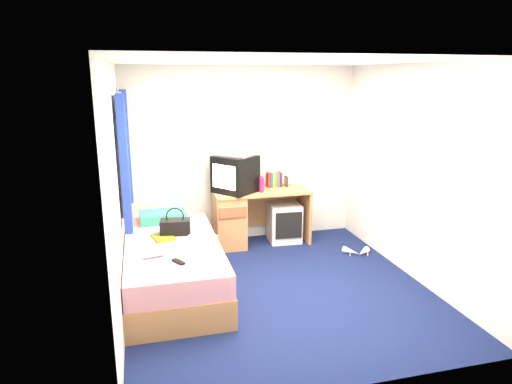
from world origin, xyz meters
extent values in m
plane|color=#0C1438|center=(0.00, 0.00, 0.00)|extent=(3.40, 3.40, 0.00)
plane|color=white|center=(0.00, 0.00, 2.40)|extent=(3.40, 3.40, 0.00)
plane|color=silver|center=(0.00, 1.70, 1.20)|extent=(3.20, 0.00, 3.20)
plane|color=silver|center=(0.00, -1.70, 1.20)|extent=(3.20, 0.00, 3.20)
plane|color=silver|center=(-1.60, 0.00, 1.20)|extent=(0.00, 3.40, 3.40)
plane|color=silver|center=(1.60, 0.00, 1.20)|extent=(0.00, 3.40, 3.40)
cube|color=#B77D4C|center=(-1.10, 0.27, 0.15)|extent=(1.00, 2.00, 0.30)
cube|color=brown|center=(-0.60, -0.13, 0.16)|extent=(0.02, 0.70, 0.18)
cube|color=white|center=(-1.10, 0.27, 0.42)|extent=(0.98, 1.98, 0.24)
cube|color=teal|center=(-1.15, 1.04, 0.60)|extent=(0.56, 0.38, 0.12)
cube|color=#B77D4C|center=(0.19, 1.42, 0.73)|extent=(1.30, 0.55, 0.03)
cube|color=#B77D4C|center=(-0.26, 1.42, 0.36)|extent=(0.40, 0.52, 0.72)
cube|color=#B77D4C|center=(0.82, 1.42, 0.36)|extent=(0.04, 0.52, 0.72)
cube|color=#B77D4C|center=(0.44, 1.67, 0.45)|extent=(0.78, 0.03, 0.55)
cube|color=silver|center=(0.53, 1.43, 0.27)|extent=(0.45, 0.45, 0.54)
cube|color=black|center=(-0.16, 1.44, 1.00)|extent=(0.66, 0.67, 0.49)
cube|color=beige|center=(-0.34, 1.30, 1.00)|extent=(0.25, 0.30, 0.30)
cube|color=#B6B6B9|center=(-0.16, 1.44, 1.28)|extent=(0.54, 0.54, 0.09)
cube|color=maroon|center=(0.34, 1.60, 0.85)|extent=(0.03, 0.13, 0.20)
cube|color=navy|center=(0.38, 1.60, 0.85)|extent=(0.03, 0.13, 0.20)
cube|color=gold|center=(0.41, 1.60, 0.85)|extent=(0.03, 0.13, 0.20)
cube|color=#337F33|center=(0.45, 1.60, 0.85)|extent=(0.03, 0.13, 0.20)
cube|color=#7F337F|center=(0.48, 1.60, 0.85)|extent=(0.03, 0.13, 0.20)
cube|color=#262626|center=(0.52, 1.60, 0.85)|extent=(0.03, 0.13, 0.20)
cube|color=black|center=(0.60, 1.59, 0.82)|extent=(0.03, 0.12, 0.14)
cylinder|color=#C81C54|center=(0.18, 1.34, 0.85)|extent=(0.08, 0.08, 0.20)
cylinder|color=silver|center=(0.12, 1.41, 0.84)|extent=(0.06, 0.06, 0.17)
cube|color=black|center=(-1.04, 0.54, 0.62)|extent=(0.35, 0.23, 0.17)
torus|color=black|center=(-1.04, 0.54, 0.75)|extent=(0.20, 0.04, 0.20)
cube|color=silver|center=(-0.82, 0.02, 0.59)|extent=(0.37, 0.34, 0.10)
cube|color=#B3CE16|center=(-1.18, 0.44, 0.55)|extent=(0.27, 0.32, 0.01)
cylinder|color=#B4C1C6|center=(-1.30, -0.09, 0.58)|extent=(0.21, 0.12, 0.07)
cube|color=yellow|center=(-1.00, -0.21, 0.55)|extent=(0.23, 0.11, 0.01)
cube|color=black|center=(-1.08, -0.28, 0.55)|extent=(0.12, 0.16, 0.02)
cube|color=silver|center=(-1.58, 0.90, 1.45)|extent=(0.02, 0.90, 1.10)
cube|color=white|center=(-1.57, 0.90, 2.04)|extent=(0.06, 1.06, 0.08)
cube|color=white|center=(-1.57, 0.90, 0.86)|extent=(0.06, 1.06, 0.08)
cube|color=navy|center=(-1.53, 0.31, 1.40)|extent=(0.08, 0.24, 1.40)
cube|color=navy|center=(-1.53, 1.49, 1.40)|extent=(0.08, 0.24, 1.40)
cone|color=white|center=(1.22, 0.71, 0.04)|extent=(0.19, 0.23, 0.09)
cone|color=white|center=(1.36, 0.65, 0.04)|extent=(0.23, 0.20, 0.09)
camera|label=1|loc=(-1.37, -4.37, 2.27)|focal=32.00mm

